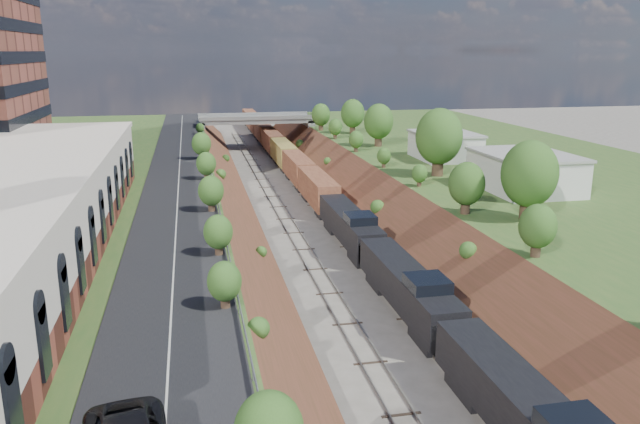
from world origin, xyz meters
TOP-DOWN VIEW (x-y plane):
  - platform_left at (-33.00, 60.00)m, footprint 44.00×180.00m
  - platform_right at (33.00, 60.00)m, footprint 44.00×180.00m
  - embankment_left at (-11.00, 60.00)m, footprint 10.00×180.00m
  - embankment_right at (11.00, 60.00)m, footprint 10.00×180.00m
  - rail_left_track at (-2.60, 60.00)m, footprint 1.58×180.00m
  - rail_right_track at (2.60, 60.00)m, footprint 1.58×180.00m
  - road at (-15.50, 60.00)m, footprint 8.00×180.00m
  - guardrail at (-11.40, 59.80)m, footprint 0.10×171.00m
  - commercial_building at (-28.00, 38.00)m, footprint 14.30×62.30m
  - overpass at (0.00, 122.00)m, footprint 24.50×8.30m
  - white_building_near at (23.50, 52.00)m, footprint 9.00×12.00m
  - white_building_far at (23.00, 74.00)m, footprint 8.00×10.00m
  - tree_right_large at (17.00, 40.00)m, footprint 5.25×5.25m
  - tree_left_crest at (-11.80, 20.00)m, footprint 2.45×2.45m
  - freight_train at (2.60, 90.84)m, footprint 2.92×164.93m

SIDE VIEW (x-z plane):
  - embankment_left at x=-11.00m, z-range -5.00..5.00m
  - embankment_right at x=11.00m, z-range -5.00..5.00m
  - rail_left_track at x=-2.60m, z-range 0.00..0.18m
  - rail_right_track at x=2.60m, z-range 0.00..0.18m
  - platform_left at x=-33.00m, z-range 0.00..5.00m
  - platform_right at x=33.00m, z-range 0.00..5.00m
  - freight_train at x=2.60m, z-range 0.27..4.82m
  - overpass at x=0.00m, z-range 1.22..8.62m
  - road at x=-15.50m, z-range 5.00..5.10m
  - guardrail at x=-11.40m, z-range 5.20..5.90m
  - white_building_far at x=23.00m, z-range 5.00..8.60m
  - white_building_near at x=23.50m, z-range 5.00..9.00m
  - tree_left_crest at x=-11.80m, z-range 5.26..8.82m
  - commercial_building at x=-28.00m, z-range 5.01..12.01m
  - tree_right_large at x=17.00m, z-range 5.58..13.19m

